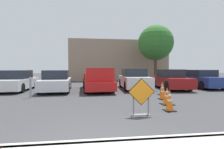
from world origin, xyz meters
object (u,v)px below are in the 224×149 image
(parked_car_third, at_px, (56,81))
(road_closed_sign, at_px, (141,96))
(traffic_cone_second, at_px, (167,96))
(bollard_nearest, at_px, (30,87))
(parked_car_sixth, at_px, (201,79))
(traffic_cone_third, at_px, (163,91))
(traffic_cone_fourth, at_px, (162,88))
(parked_car_fifth, at_px, (170,80))
(pickup_truck, at_px, (97,80))
(parked_car_second, at_px, (17,81))
(parked_car_fourth, at_px, (134,80))
(traffic_cone_nearest, at_px, (170,100))

(parked_car_third, bearing_deg, road_closed_sign, 116.21)
(traffic_cone_second, height_order, bollard_nearest, bollard_nearest)
(parked_car_third, relative_size, parked_car_sixth, 1.10)
(traffic_cone_third, distance_m, traffic_cone_fourth, 1.53)
(road_closed_sign, xyz_separation_m, parked_car_fifth, (4.52, 7.13, 0.03))
(pickup_truck, height_order, bollard_nearest, pickup_truck)
(road_closed_sign, bearing_deg, traffic_cone_second, 43.34)
(parked_car_second, distance_m, parked_car_fourth, 8.49)
(traffic_cone_nearest, height_order, bollard_nearest, bollard_nearest)
(parked_car_second, xyz_separation_m, pickup_truck, (5.68, -0.81, 0.06))
(parked_car_second, distance_m, pickup_truck, 5.73)
(traffic_cone_nearest, xyz_separation_m, traffic_cone_fourth, (1.38, 3.77, -0.01))
(parked_car_third, bearing_deg, bollard_nearest, 69.43)
(traffic_cone_nearest, bearing_deg, road_closed_sign, -160.08)
(traffic_cone_fourth, xyz_separation_m, parked_car_third, (-6.56, 2.75, 0.29))
(traffic_cone_second, bearing_deg, traffic_cone_nearest, -110.93)
(parked_car_fifth, bearing_deg, traffic_cone_fourth, 60.57)
(traffic_cone_second, height_order, traffic_cone_third, traffic_cone_third)
(pickup_truck, bearing_deg, traffic_cone_third, 125.40)
(road_closed_sign, relative_size, bollard_nearest, 1.14)
(traffic_cone_third, xyz_separation_m, bollard_nearest, (-6.82, 1.37, 0.17))
(parked_car_fourth, xyz_separation_m, parked_car_sixth, (5.66, 0.07, -0.04))
(parked_car_fourth, height_order, parked_car_sixth, parked_car_fourth)
(traffic_cone_nearest, xyz_separation_m, parked_car_fourth, (0.48, 6.93, 0.33))
(bollard_nearest, bearing_deg, traffic_cone_second, -22.12)
(parked_car_sixth, bearing_deg, parked_car_third, 1.97)
(road_closed_sign, relative_size, traffic_cone_fourth, 1.57)
(traffic_cone_nearest, relative_size, pickup_truck, 0.15)
(parked_car_third, bearing_deg, traffic_cone_nearest, 124.99)
(parked_car_fourth, bearing_deg, traffic_cone_second, 92.51)
(traffic_cone_third, distance_m, parked_car_second, 10.02)
(parked_car_third, bearing_deg, parked_car_fifth, 177.64)
(traffic_cone_second, relative_size, parked_car_sixth, 0.18)
(traffic_cone_fourth, relative_size, parked_car_second, 0.18)
(parked_car_second, bearing_deg, road_closed_sign, 131.10)
(road_closed_sign, distance_m, parked_car_third, 8.01)
(traffic_cone_third, distance_m, bollard_nearest, 6.96)
(traffic_cone_fourth, xyz_separation_m, parked_car_fifth, (1.93, 2.92, 0.31))
(traffic_cone_second, xyz_separation_m, parked_car_sixth, (5.71, 5.89, 0.31))
(pickup_truck, height_order, parked_car_fourth, pickup_truck)
(traffic_cone_second, height_order, parked_car_fifth, parked_car_fifth)
(pickup_truck, distance_m, parked_car_fifth, 5.65)
(traffic_cone_second, distance_m, traffic_cone_third, 1.30)
(traffic_cone_fourth, bearing_deg, bollard_nearest, -179.71)
(bollard_nearest, bearing_deg, parked_car_second, 120.01)
(pickup_truck, bearing_deg, traffic_cone_nearest, 107.58)
(traffic_cone_nearest, bearing_deg, parked_car_third, 128.52)
(parked_car_second, bearing_deg, parked_car_fifth, 176.90)
(parked_car_second, distance_m, bollard_nearest, 3.95)
(parked_car_third, bearing_deg, parked_car_sixth, 178.89)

